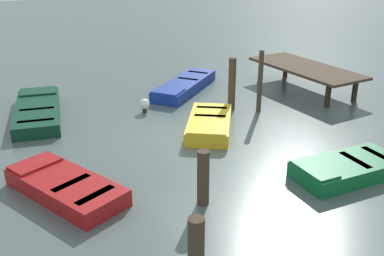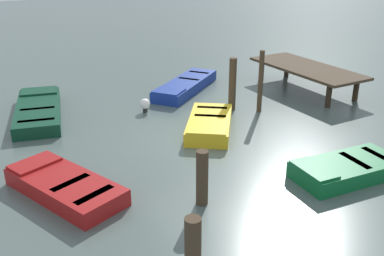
{
  "view_description": "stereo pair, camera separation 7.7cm",
  "coord_description": "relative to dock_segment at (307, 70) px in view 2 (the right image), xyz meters",
  "views": [
    {
      "loc": [
        10.39,
        -6.02,
        5.3
      ],
      "look_at": [
        0.0,
        0.0,
        0.35
      ],
      "focal_mm": 41.56,
      "sensor_mm": 36.0,
      "label": 1
    },
    {
      "loc": [
        10.43,
        -5.95,
        5.3
      ],
      "look_at": [
        0.0,
        0.0,
        0.35
      ],
      "focal_mm": 41.56,
      "sensor_mm": 36.0,
      "label": 2
    }
  ],
  "objects": [
    {
      "name": "rowboat_yellow",
      "position": [
        1.63,
        -5.43,
        -0.62
      ],
      "size": [
        2.98,
        2.66,
        0.46
      ],
      "rotation": [
        0.0,
        0.0,
        5.65
      ],
      "color": "gold",
      "rests_on": "ground_plane"
    },
    {
      "name": "rowboat_red",
      "position": [
        3.22,
        -10.32,
        -0.62
      ],
      "size": [
        3.27,
        2.26,
        0.46
      ],
      "rotation": [
        0.0,
        0.0,
        3.51
      ],
      "color": "maroon",
      "rests_on": "ground_plane"
    },
    {
      "name": "rowboat_blue",
      "position": [
        -2.28,
        -4.12,
        -0.62
      ],
      "size": [
        3.25,
        3.79,
        0.46
      ],
      "rotation": [
        0.0,
        0.0,
        5.36
      ],
      "color": "navy",
      "rests_on": "ground_plane"
    },
    {
      "name": "dock_segment",
      "position": [
        0.0,
        0.0,
        0.0
      ],
      "size": [
        4.72,
        1.98,
        0.95
      ],
      "rotation": [
        0.0,
        0.0,
        0.0
      ],
      "color": "#423323",
      "rests_on": "ground_plane"
    },
    {
      "name": "rowboat_green",
      "position": [
        5.83,
        -4.06,
        -0.62
      ],
      "size": [
        1.51,
        2.82,
        0.46
      ],
      "rotation": [
        0.0,
        0.0,
        4.63
      ],
      "color": "#0F602D",
      "rests_on": "ground_plane"
    },
    {
      "name": "ground_plane",
      "position": [
        1.94,
        -6.23,
        -0.84
      ],
      "size": [
        80.0,
        80.0,
        0.0
      ],
      "primitive_type": "plane",
      "color": "#4C5B56"
    },
    {
      "name": "rowboat_dark_green",
      "position": [
        -2.22,
        -9.75,
        -0.62
      ],
      "size": [
        4.16,
        2.28,
        0.46
      ],
      "rotation": [
        0.0,
        0.0,
        2.9
      ],
      "color": "#0C3823",
      "rests_on": "ground_plane"
    },
    {
      "name": "mooring_piling_near_right",
      "position": [
        0.4,
        -3.76,
        0.07
      ],
      "size": [
        0.25,
        0.25,
        1.82
      ],
      "primitive_type": "cylinder",
      "color": "#423323",
      "rests_on": "ground_plane"
    },
    {
      "name": "mooring_piling_far_right",
      "position": [
        1.03,
        -3.05,
        0.22
      ],
      "size": [
        0.16,
        0.16,
        2.12
      ],
      "primitive_type": "cylinder",
      "color": "#423323",
      "rests_on": "ground_plane"
    },
    {
      "name": "mooring_piling_center",
      "position": [
        5.12,
        -7.79,
        -0.2
      ],
      "size": [
        0.27,
        0.27,
        1.28
      ],
      "primitive_type": "cylinder",
      "color": "#423323",
      "rests_on": "ground_plane"
    },
    {
      "name": "marker_buoy",
      "position": [
        -0.84,
        -6.49,
        -0.55
      ],
      "size": [
        0.36,
        0.36,
        0.48
      ],
      "color": "#262626",
      "rests_on": "ground_plane"
    }
  ]
}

